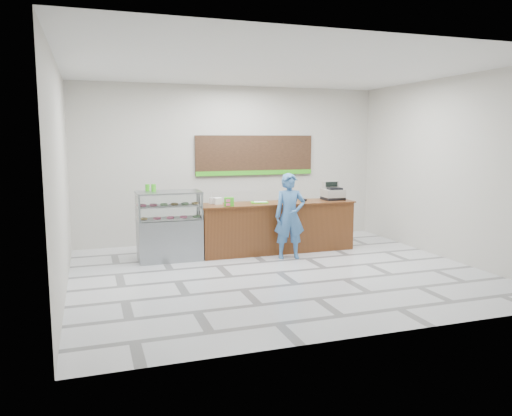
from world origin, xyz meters
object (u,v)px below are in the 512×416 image
object	(u,v)px
serving_tray	(260,202)
cash_register	(333,193)
display_case	(169,225)
sales_counter	(277,227)
customer	(290,216)

from	to	relation	value
serving_tray	cash_register	bearing A→B (deg)	12.28
serving_tray	display_case	bearing A→B (deg)	-164.68
sales_counter	cash_register	distance (m)	1.45
sales_counter	serving_tray	bearing A→B (deg)	170.28
sales_counter	serving_tray	size ratio (longest dim) A/B	8.29
serving_tray	customer	bearing A→B (deg)	-46.66
cash_register	sales_counter	bearing A→B (deg)	-175.08
serving_tray	customer	world-z (taller)	customer
display_case	customer	bearing A→B (deg)	-15.33
customer	display_case	bearing A→B (deg)	175.35
serving_tray	customer	distance (m)	0.81
sales_counter	cash_register	bearing A→B (deg)	1.21
sales_counter	customer	distance (m)	0.70
display_case	customer	distance (m)	2.34
sales_counter	customer	bearing A→B (deg)	-86.76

